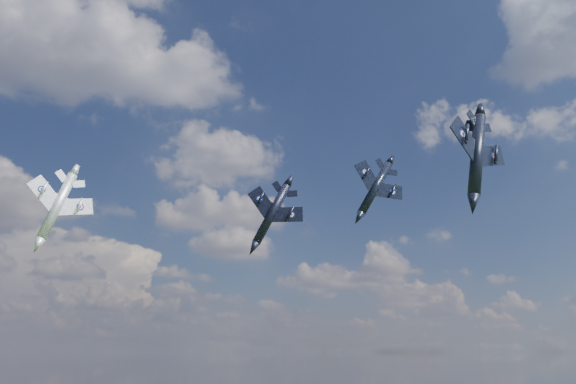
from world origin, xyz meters
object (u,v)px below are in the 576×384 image
object	(u,v)px
jet_right_navy	(477,155)
jet_left_silver	(57,206)
jet_high_navy	(375,188)
jet_lead_navy	(272,214)

from	to	relation	value
jet_right_navy	jet_left_silver	world-z (taller)	jet_right_navy
jet_high_navy	jet_left_silver	xyz separation A→B (m)	(-50.42, 3.80, -5.67)
jet_right_navy	jet_high_navy	world-z (taller)	jet_high_navy
jet_high_navy	jet_left_silver	distance (m)	50.88
jet_right_navy	jet_high_navy	bearing A→B (deg)	68.01
jet_lead_navy	jet_right_navy	size ratio (longest dim) A/B	0.84
jet_right_navy	jet_left_silver	size ratio (longest dim) A/B	0.98
jet_high_navy	jet_left_silver	bearing A→B (deg)	173.04
jet_right_navy	jet_high_navy	xyz separation A→B (m)	(0.85, 30.46, 4.65)
jet_lead_navy	jet_high_navy	bearing A→B (deg)	47.94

